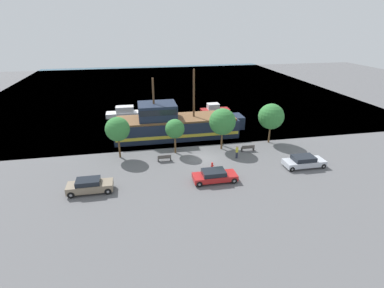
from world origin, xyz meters
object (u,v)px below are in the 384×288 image
at_px(parked_car_curb_front, 304,161).
at_px(fire_hydrant, 212,165).
at_px(moored_boat_dockside, 215,110).
at_px(moored_boat_outer, 127,113).
at_px(pedestrian_walking_near, 237,152).
at_px(pirate_ship, 174,124).
at_px(bench_promenade_west, 164,158).
at_px(parked_car_curb_rear, 90,186).
at_px(parked_car_curb_mid, 214,176).
at_px(bench_promenade_east, 248,148).

height_order(parked_car_curb_front, fire_hydrant, parked_car_curb_front).
distance_m(moored_boat_dockside, moored_boat_outer, 15.96).
height_order(moored_boat_outer, pedestrian_walking_near, moored_boat_outer).
distance_m(pirate_ship, pedestrian_walking_near, 11.35).
height_order(moored_boat_dockside, parked_car_curb_front, moored_boat_dockside).
bearing_deg(moored_boat_dockside, bench_promenade_west, -121.39).
bearing_deg(parked_car_curb_rear, fire_hydrant, 11.48).
height_order(pirate_ship, moored_boat_dockside, pirate_ship).
distance_m(pirate_ship, fire_hydrant, 11.79).
distance_m(parked_car_curb_rear, bench_promenade_west, 9.93).
bearing_deg(parked_car_curb_front, parked_car_curb_rear, -177.54).
bearing_deg(parked_car_curb_mid, bench_promenade_east, 47.15).
bearing_deg(fire_hydrant, parked_car_curb_rear, -168.52).
xyz_separation_m(moored_boat_dockside, bench_promenade_east, (-0.26, -17.80, -0.24)).
bearing_deg(bench_promenade_east, parked_car_curb_mid, -132.85).
bearing_deg(parked_car_curb_rear, parked_car_curb_front, 2.46).
height_order(parked_car_curb_mid, parked_car_curb_rear, parked_car_curb_rear).
relative_size(parked_car_curb_rear, pedestrian_walking_near, 2.72).
bearing_deg(bench_promenade_east, pedestrian_walking_near, -140.51).
distance_m(fire_hydrant, bench_promenade_east, 7.11).
xyz_separation_m(parked_car_curb_mid, fire_hydrant, (0.55, 3.01, -0.25)).
bearing_deg(fire_hydrant, bench_promenade_west, 150.43).
relative_size(parked_car_curb_rear, fire_hydrant, 5.84).
relative_size(parked_car_curb_front, fire_hydrant, 6.31).
relative_size(moored_boat_outer, parked_car_curb_rear, 1.75).
bearing_deg(fire_hydrant, moored_boat_dockside, 74.17).
bearing_deg(parked_car_curb_front, pedestrian_walking_near, 151.00).
bearing_deg(moored_boat_outer, bench_promenade_east, -50.47).
height_order(pirate_ship, pedestrian_walking_near, pirate_ship).
height_order(parked_car_curb_front, bench_promenade_west, parked_car_curb_front).
distance_m(moored_boat_outer, bench_promenade_west, 20.44).
height_order(moored_boat_dockside, bench_promenade_west, moored_boat_dockside).
relative_size(moored_boat_dockside, bench_promenade_west, 3.18).
bearing_deg(parked_car_curb_front, pirate_ship, 136.17).
distance_m(moored_boat_dockside, parked_car_curb_front, 23.88).
xyz_separation_m(parked_car_curb_mid, bench_promenade_west, (-4.73, 6.00, -0.23)).
height_order(parked_car_curb_rear, bench_promenade_east, parked_car_curb_rear).
relative_size(moored_boat_dockside, moored_boat_outer, 0.67).
distance_m(parked_car_curb_rear, bench_promenade_east, 20.44).
bearing_deg(bench_promenade_west, moored_boat_outer, 102.64).
relative_size(pirate_ship, parked_car_curb_front, 3.97).
distance_m(pirate_ship, parked_car_curb_mid, 14.59).
distance_m(moored_boat_dockside, pedestrian_walking_near, 19.73).
relative_size(fire_hydrant, bench_promenade_east, 0.43).
bearing_deg(parked_car_curb_mid, moored_boat_dockside, 74.82).
distance_m(parked_car_curb_mid, pedestrian_walking_near, 6.74).
bearing_deg(bench_promenade_east, bench_promenade_west, -175.10).
bearing_deg(bench_promenade_east, moored_boat_outer, 129.53).
distance_m(bench_promenade_west, pedestrian_walking_near, 9.08).
xyz_separation_m(moored_boat_dockside, parked_car_curb_mid, (-6.72, -24.77, -0.02)).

